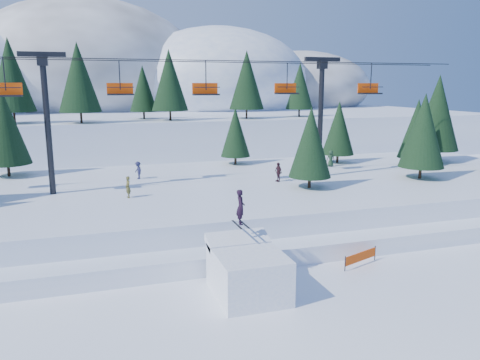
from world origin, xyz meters
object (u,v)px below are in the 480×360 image
object	(u,v)px
jump_kicker	(247,270)
chairlift	(187,100)
banner_near	(361,257)
banner_far	(349,246)

from	to	relation	value
jump_kicker	chairlift	size ratio (longest dim) A/B	0.11
chairlift	banner_near	size ratio (longest dim) A/B	17.16
banner_near	banner_far	size ratio (longest dim) A/B	1.03
chairlift	banner_far	bearing A→B (deg)	-57.96
chairlift	banner_near	bearing A→B (deg)	-62.23
jump_kicker	chairlift	world-z (taller)	chairlift
banner_far	banner_near	bearing A→B (deg)	-98.90
chairlift	banner_far	size ratio (longest dim) A/B	17.65
banner_far	chairlift	bearing A→B (deg)	122.04
jump_kicker	banner_far	distance (m)	8.57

